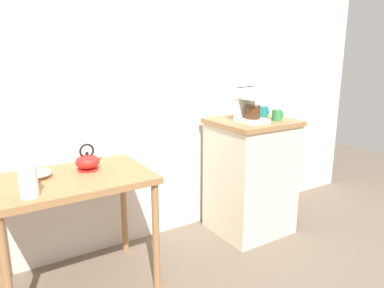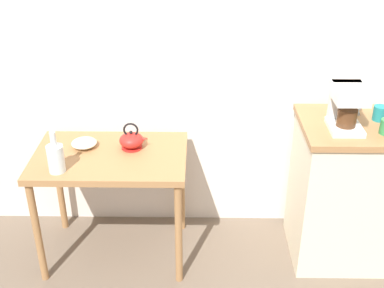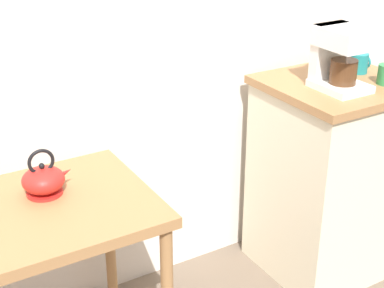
% 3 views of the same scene
% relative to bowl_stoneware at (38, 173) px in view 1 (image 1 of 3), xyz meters
% --- Properties ---
extents(ground_plane, '(8.00, 8.00, 0.00)m').
position_rel_bowl_stoneware_xyz_m(ground_plane, '(0.84, -0.07, -0.77)').
color(ground_plane, '#6B5B4C').
extents(back_wall, '(4.40, 0.10, 2.80)m').
position_rel_bowl_stoneware_xyz_m(back_wall, '(0.94, 0.34, 0.63)').
color(back_wall, silver).
rests_on(back_wall, ground_plane).
extents(wooden_table, '(0.91, 0.60, 0.74)m').
position_rel_bowl_stoneware_xyz_m(wooden_table, '(0.17, -0.09, -0.12)').
color(wooden_table, '#9E7044').
rests_on(wooden_table, ground_plane).
extents(kitchen_counter, '(0.61, 0.57, 0.94)m').
position_rel_bowl_stoneware_xyz_m(kitchen_counter, '(1.60, -0.05, -0.30)').
color(kitchen_counter, beige).
rests_on(kitchen_counter, ground_plane).
extents(bowl_stoneware, '(0.15, 0.15, 0.05)m').
position_rel_bowl_stoneware_xyz_m(bowl_stoneware, '(0.00, 0.00, 0.00)').
color(bowl_stoneware, beige).
rests_on(bowl_stoneware, wooden_table).
extents(teakettle, '(0.18, 0.15, 0.17)m').
position_rel_bowl_stoneware_xyz_m(teakettle, '(0.29, -0.01, 0.03)').
color(teakettle, red).
rests_on(teakettle, wooden_table).
extents(glass_carafe_vase, '(0.09, 0.09, 0.25)m').
position_rel_bowl_stoneware_xyz_m(glass_carafe_vase, '(-0.09, -0.28, 0.06)').
color(glass_carafe_vase, silver).
rests_on(glass_carafe_vase, wooden_table).
extents(coffee_maker, '(0.18, 0.22, 0.26)m').
position_rel_bowl_stoneware_xyz_m(coffee_maker, '(1.52, -0.11, 0.31)').
color(coffee_maker, white).
rests_on(coffee_maker, kitchen_counter).
extents(mug_tall_green, '(0.08, 0.08, 0.08)m').
position_rel_bowl_stoneware_xyz_m(mug_tall_green, '(1.74, -0.17, 0.21)').
color(mug_tall_green, '#338C4C').
rests_on(mug_tall_green, kitchen_counter).
extents(mug_dark_teal, '(0.09, 0.08, 0.09)m').
position_rel_bowl_stoneware_xyz_m(mug_dark_teal, '(1.76, -0.00, 0.21)').
color(mug_dark_teal, teal).
rests_on(mug_dark_teal, kitchen_counter).
extents(table_clock, '(0.12, 0.06, 0.13)m').
position_rel_bowl_stoneware_xyz_m(table_clock, '(1.62, 0.09, 0.23)').
color(table_clock, '#B2B5BA').
rests_on(table_clock, kitchen_counter).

